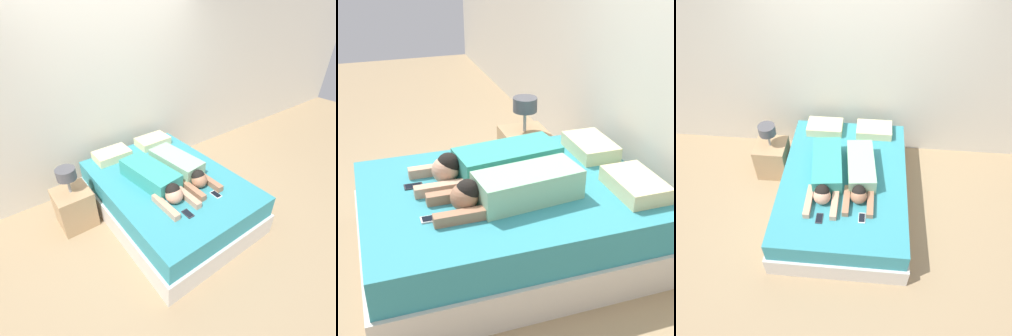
{
  "view_description": "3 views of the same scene",
  "coord_description": "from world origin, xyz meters",
  "views": [
    {
      "loc": [
        -1.52,
        -2.04,
        2.39
      ],
      "look_at": [
        0.0,
        0.0,
        0.68
      ],
      "focal_mm": 28.0,
      "sensor_mm": 36.0,
      "label": 1
    },
    {
      "loc": [
        2.68,
        -0.88,
        2.13
      ],
      "look_at": [
        0.0,
        0.0,
        0.68
      ],
      "focal_mm": 50.0,
      "sensor_mm": 36.0,
      "label": 2
    },
    {
      "loc": [
        0.23,
        -2.54,
        3.4
      ],
      "look_at": [
        0.0,
        0.0,
        0.68
      ],
      "focal_mm": 35.0,
      "sensor_mm": 36.0,
      "label": 3
    }
  ],
  "objects": [
    {
      "name": "pillow_head_left",
      "position": [
        -0.33,
        0.81,
        0.59
      ],
      "size": [
        0.46,
        0.3,
        0.11
      ],
      "color": "beige",
      "rests_on": "bed"
    },
    {
      "name": "person_left",
      "position": [
        -0.2,
        -0.03,
        0.63
      ],
      "size": [
        0.42,
        1.09,
        0.22
      ],
      "color": "teal",
      "rests_on": "bed"
    },
    {
      "name": "cell_phone_right",
      "position": [
        0.24,
        -0.56,
        0.54
      ],
      "size": [
        0.07,
        0.13,
        0.01
      ],
      "color": "silver",
      "rests_on": "bed"
    },
    {
      "name": "person_right",
      "position": [
        0.19,
        -0.01,
        0.63
      ],
      "size": [
        0.38,
        1.01,
        0.21
      ],
      "color": "#8CBF99",
      "rests_on": "bed"
    },
    {
      "name": "nightstand",
      "position": [
        -1.02,
        0.51,
        0.28
      ],
      "size": [
        0.41,
        0.41,
        0.8
      ],
      "color": "tan",
      "rests_on": "ground_plane"
    },
    {
      "name": "cell_phone_left",
      "position": [
        -0.21,
        -0.61,
        0.54
      ],
      "size": [
        0.07,
        0.13,
        0.01
      ],
      "color": "#2D2D33",
      "rests_on": "bed"
    },
    {
      "name": "wall_back",
      "position": [
        0.0,
        1.17,
        1.3
      ],
      "size": [
        12.0,
        0.06,
        2.6
      ],
      "color": "beige",
      "rests_on": "ground_plane"
    },
    {
      "name": "ground_plane",
      "position": [
        0.0,
        0.0,
        0.0
      ],
      "size": [
        12.0,
        12.0,
        0.0
      ],
      "primitive_type": "plane",
      "color": "#9E8460"
    },
    {
      "name": "bed",
      "position": [
        0.0,
        0.0,
        0.26
      ],
      "size": [
        1.51,
        2.05,
        0.53
      ],
      "color": "beige",
      "rests_on": "ground_plane"
    },
    {
      "name": "pillow_head_right",
      "position": [
        0.33,
        0.81,
        0.59
      ],
      "size": [
        0.46,
        0.3,
        0.11
      ],
      "color": "beige",
      "rests_on": "bed"
    }
  ]
}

